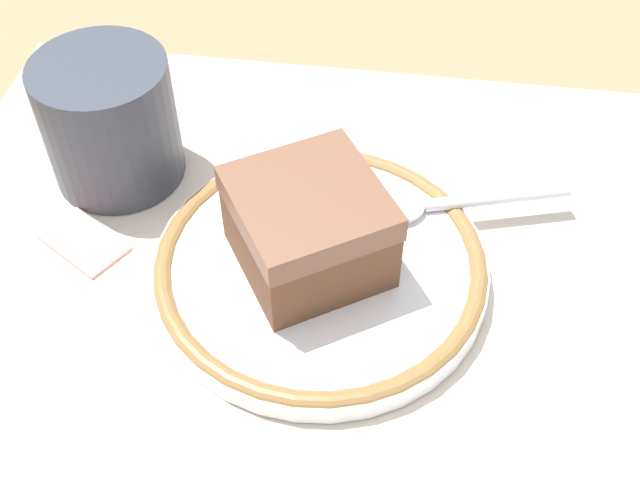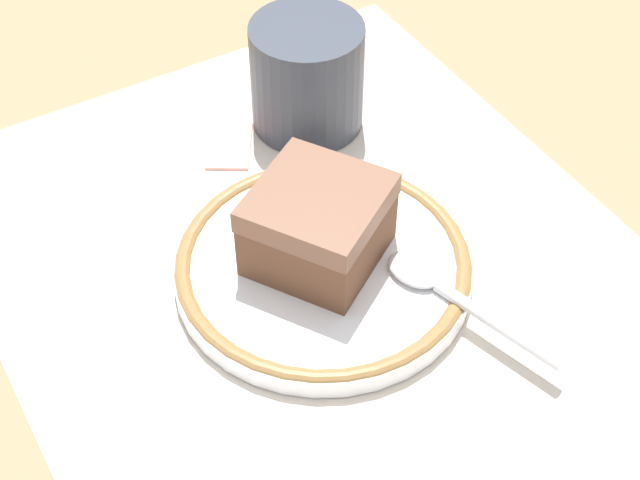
{
  "view_description": "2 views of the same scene",
  "coord_description": "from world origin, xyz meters",
  "px_view_note": "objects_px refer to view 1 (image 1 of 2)",
  "views": [
    {
      "loc": [
        -0.02,
        0.28,
        0.35
      ],
      "look_at": [
        0.02,
        0.0,
        0.03
      ],
      "focal_mm": 44.51,
      "sensor_mm": 36.0,
      "label": 1
    },
    {
      "loc": [
        -0.33,
        0.21,
        0.45
      ],
      "look_at": [
        0.02,
        0.0,
        0.03
      ],
      "focal_mm": 54.47,
      "sensor_mm": 36.0,
      "label": 2
    }
  ],
  "objects_px": {
    "spoon": "(437,204)",
    "cup": "(112,128)",
    "plate": "(320,270)",
    "cake_slice": "(309,224)",
    "sugar_packet": "(83,239)"
  },
  "relations": [
    {
      "from": "plate",
      "to": "cake_slice",
      "type": "relative_size",
      "value": 1.79
    },
    {
      "from": "plate",
      "to": "cup",
      "type": "height_order",
      "value": "cup"
    },
    {
      "from": "cake_slice",
      "to": "sugar_packet",
      "type": "height_order",
      "value": "cake_slice"
    },
    {
      "from": "cup",
      "to": "sugar_packet",
      "type": "relative_size",
      "value": 1.59
    },
    {
      "from": "cake_slice",
      "to": "spoon",
      "type": "height_order",
      "value": "cake_slice"
    },
    {
      "from": "plate",
      "to": "cake_slice",
      "type": "bearing_deg",
      "value": -37.64
    },
    {
      "from": "spoon",
      "to": "cup",
      "type": "distance_m",
      "value": 0.2
    },
    {
      "from": "plate",
      "to": "spoon",
      "type": "distance_m",
      "value": 0.08
    },
    {
      "from": "spoon",
      "to": "sugar_packet",
      "type": "bearing_deg",
      "value": 12.17
    },
    {
      "from": "cup",
      "to": "sugar_packet",
      "type": "distance_m",
      "value": 0.07
    },
    {
      "from": "spoon",
      "to": "cup",
      "type": "bearing_deg",
      "value": -5.56
    },
    {
      "from": "plate",
      "to": "cup",
      "type": "relative_size",
      "value": 2.31
    },
    {
      "from": "cup",
      "to": "plate",
      "type": "bearing_deg",
      "value": 152.81
    },
    {
      "from": "plate",
      "to": "cake_slice",
      "type": "height_order",
      "value": "cake_slice"
    },
    {
      "from": "sugar_packet",
      "to": "plate",
      "type": "bearing_deg",
      "value": 176.86
    }
  ]
}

